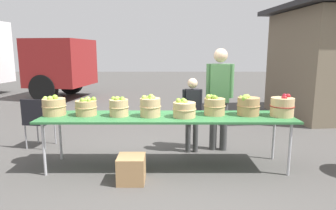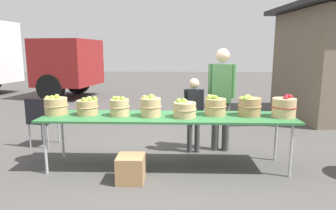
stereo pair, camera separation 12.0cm
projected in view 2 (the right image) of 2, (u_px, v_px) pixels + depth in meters
name	position (u px, v px, depth m)	size (l,w,h in m)	color
ground_plane	(167.00, 166.00, 4.24)	(40.00, 40.00, 0.00)	#474442
market_table	(167.00, 118.00, 4.11)	(3.50, 0.76, 0.75)	#2D6B38
apple_basket_green_0	(56.00, 105.00, 4.19)	(0.33, 0.33, 0.30)	tan
apple_basket_green_1	(88.00, 106.00, 4.17)	(0.31, 0.31, 0.26)	tan
apple_basket_green_2	(120.00, 106.00, 4.11)	(0.28, 0.28, 0.28)	tan
apple_basket_green_3	(151.00, 106.00, 4.07)	(0.30, 0.30, 0.31)	tan
apple_basket_green_4	(184.00, 109.00, 4.01)	(0.33, 0.33, 0.26)	tan
apple_basket_green_5	(215.00, 106.00, 4.14)	(0.31, 0.31, 0.30)	tan
apple_basket_green_6	(249.00, 106.00, 4.10)	(0.33, 0.33, 0.30)	#A87F51
apple_basket_red_0	(284.00, 107.00, 4.02)	(0.33, 0.33, 0.31)	tan
vendor_adult	(222.00, 92.00, 4.77)	(0.44, 0.27, 1.69)	#3F3F3F
child_customer	(194.00, 109.00, 4.72)	(0.32, 0.18, 1.22)	#3F3F3F
folding_chair	(41.00, 118.00, 5.06)	(0.46, 0.46, 0.86)	black
produce_crate	(131.00, 169.00, 3.73)	(0.34, 0.34, 0.34)	#A87F51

